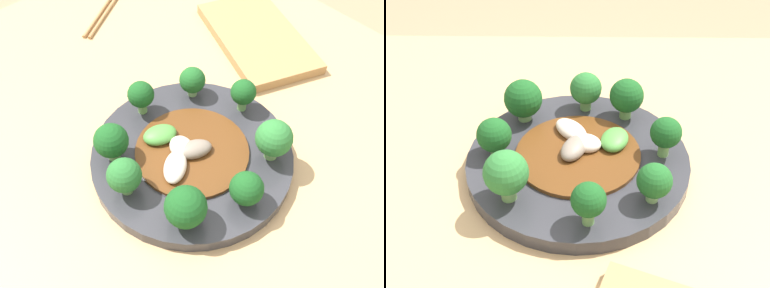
# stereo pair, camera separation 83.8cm
# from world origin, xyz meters

# --- Properties ---
(table) EXTENTS (1.07, 0.92, 0.73)m
(table) POSITION_xyz_m (0.00, 0.00, 0.37)
(table) COLOR tan
(table) RESTS_ON ground_plane
(plate) EXTENTS (0.31, 0.31, 0.02)m
(plate) POSITION_xyz_m (-0.04, 0.04, 0.74)
(plate) COLOR #333338
(plate) RESTS_ON table
(broccoli_southeast) EXTENTS (0.04, 0.04, 0.05)m
(broccoli_southeast) POSITION_xyz_m (0.05, -0.05, 0.79)
(broccoli_southeast) COLOR #89B76B
(broccoli_southeast) RESTS_ON plate
(broccoli_north) EXTENTS (0.05, 0.05, 0.06)m
(broccoli_north) POSITION_xyz_m (-0.03, 0.15, 0.79)
(broccoli_north) COLOR #70A356
(broccoli_north) RESTS_ON plate
(broccoli_northwest) EXTENTS (0.06, 0.06, 0.07)m
(broccoli_northwest) POSITION_xyz_m (-0.13, 0.12, 0.79)
(broccoli_northwest) COLOR #89B76B
(broccoli_northwest) RESTS_ON plate
(broccoli_west) EXTENTS (0.05, 0.05, 0.06)m
(broccoli_west) POSITION_xyz_m (-0.16, 0.04, 0.79)
(broccoli_west) COLOR #70A356
(broccoli_west) RESTS_ON plate
(broccoli_south) EXTENTS (0.04, 0.04, 0.06)m
(broccoli_south) POSITION_xyz_m (-0.03, -0.09, 0.79)
(broccoli_south) COLOR #70A356
(broccoli_south) RESTS_ON plate
(broccoli_east) EXTENTS (0.04, 0.04, 0.06)m
(broccoli_east) POSITION_xyz_m (0.08, 0.04, 0.79)
(broccoli_east) COLOR #7AAD5B
(broccoli_east) RESTS_ON plate
(broccoli_southwest) EXTENTS (0.06, 0.06, 0.07)m
(broccoli_southwest) POSITION_xyz_m (-0.13, -0.05, 0.80)
(broccoli_southwest) COLOR #7AAD5B
(broccoli_southwest) RESTS_ON plate
(broccoli_northeast) EXTENTS (0.05, 0.05, 0.06)m
(broccoli_northeast) POSITION_xyz_m (0.03, 0.13, 0.79)
(broccoli_northeast) COLOR #7AAD5B
(broccoli_northeast) RESTS_ON plate
(stirfry_center) EXTENTS (0.17, 0.17, 0.02)m
(stirfry_center) POSITION_xyz_m (-0.04, 0.05, 0.76)
(stirfry_center) COLOR #5B3314
(stirfry_center) RESTS_ON plate
(chopsticks) EXTENTS (0.14, 0.21, 0.01)m
(chopsticks) POSITION_xyz_m (0.39, -0.11, 0.74)
(chopsticks) COLOR #AD7F4C
(chopsticks) RESTS_ON table
(cutting_board) EXTENTS (0.30, 0.23, 0.02)m
(cutting_board) POSITION_xyz_m (0.09, -0.26, 0.74)
(cutting_board) COLOR #AD7F4C
(cutting_board) RESTS_ON table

